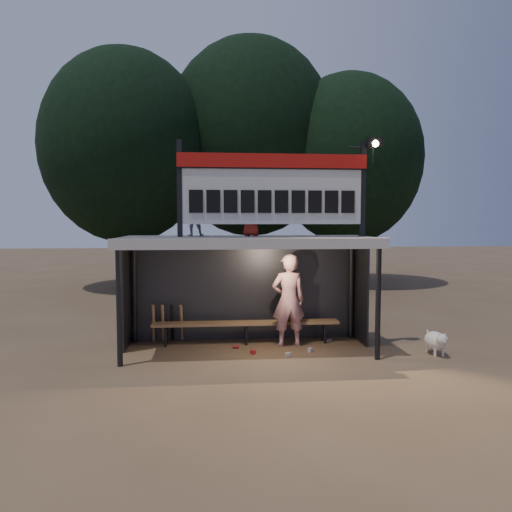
# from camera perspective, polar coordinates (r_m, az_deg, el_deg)

# --- Properties ---
(ground) EXTENTS (80.00, 80.00, 0.00)m
(ground) POSITION_cam_1_polar(r_m,az_deg,el_deg) (10.35, -0.91, -10.72)
(ground) COLOR brown
(ground) RESTS_ON ground
(player) EXTENTS (0.75, 0.53, 1.95)m
(player) POSITION_cam_1_polar(r_m,az_deg,el_deg) (10.53, 3.72, -5.05)
(player) COLOR white
(player) RESTS_ON ground
(child_a) EXTENTS (0.45, 0.35, 0.91)m
(child_a) POSITION_cam_1_polar(r_m,az_deg,el_deg) (10.38, -7.19, 4.78)
(child_a) COLOR gray
(child_a) RESTS_ON dugout_shelter
(child_b) EXTENTS (0.51, 0.43, 0.89)m
(child_b) POSITION_cam_1_polar(r_m,az_deg,el_deg) (10.23, -0.55, 4.75)
(child_b) COLOR #AA241A
(child_b) RESTS_ON dugout_shelter
(dugout_shelter) EXTENTS (5.10, 2.08, 2.32)m
(dugout_shelter) POSITION_cam_1_polar(r_m,az_deg,el_deg) (10.28, -1.03, -0.37)
(dugout_shelter) COLOR #3F3F42
(dugout_shelter) RESTS_ON ground
(scoreboard_assembly) EXTENTS (4.10, 0.27, 1.99)m
(scoreboard_assembly) POSITION_cam_1_polar(r_m,az_deg,el_deg) (10.08, 2.26, 7.95)
(scoreboard_assembly) COLOR black
(scoreboard_assembly) RESTS_ON dugout_shelter
(bench) EXTENTS (4.00, 0.35, 0.48)m
(bench) POSITION_cam_1_polar(r_m,az_deg,el_deg) (10.78, -1.14, -7.75)
(bench) COLOR #946C46
(bench) RESTS_ON ground
(tree_left) EXTENTS (6.46, 6.46, 9.27)m
(tree_left) POSITION_cam_1_polar(r_m,az_deg,el_deg) (20.44, -14.70, 11.98)
(tree_left) COLOR black
(tree_left) RESTS_ON ground
(tree_mid) EXTENTS (7.22, 7.22, 10.36)m
(tree_mid) POSITION_cam_1_polar(r_m,az_deg,el_deg) (21.84, -0.63, 13.32)
(tree_mid) COLOR black
(tree_mid) RESTS_ON ground
(tree_right) EXTENTS (6.08, 6.08, 8.72)m
(tree_right) POSITION_cam_1_polar(r_m,az_deg,el_deg) (21.43, 10.51, 10.79)
(tree_right) COLOR #302115
(tree_right) RESTS_ON ground
(dog) EXTENTS (0.36, 0.81, 0.49)m
(dog) POSITION_cam_1_polar(r_m,az_deg,el_deg) (10.56, 19.89, -9.09)
(dog) COLOR white
(dog) RESTS_ON ground
(bats) EXTENTS (0.68, 0.35, 0.84)m
(bats) POSITION_cam_1_polar(r_m,az_deg,el_deg) (11.06, -10.09, -7.53)
(bats) COLOR #987047
(bats) RESTS_ON ground
(litter) EXTENTS (2.20, 1.20, 0.08)m
(litter) POSITION_cam_1_polar(r_m,az_deg,el_deg) (10.33, 3.22, -10.54)
(litter) COLOR red
(litter) RESTS_ON ground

